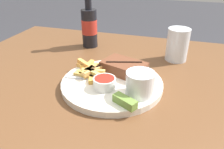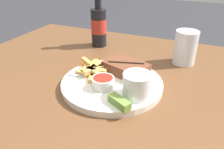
{
  "view_description": "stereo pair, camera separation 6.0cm",
  "coord_description": "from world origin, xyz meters",
  "px_view_note": "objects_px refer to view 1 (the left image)",
  "views": [
    {
      "loc": [
        0.15,
        -0.51,
        1.08
      ],
      "look_at": [
        0.0,
        0.0,
        0.79
      ],
      "focal_mm": 35.0,
      "sensor_mm": 36.0,
      "label": 1
    },
    {
      "loc": [
        0.21,
        -0.49,
        1.08
      ],
      "look_at": [
        0.0,
        0.0,
        0.79
      ],
      "focal_mm": 35.0,
      "sensor_mm": 36.0,
      "label": 2
    }
  ],
  "objects_px": {
    "pickle_spear": "(125,101)",
    "drinking_glass": "(177,45)",
    "dinner_plate": "(112,83)",
    "steak_portion": "(124,67)",
    "coleslaw_cup": "(140,82)",
    "beer_bottle": "(89,26)",
    "fork_utensil": "(86,78)",
    "dipping_sauce_cup": "(104,82)"
  },
  "relations": [
    {
      "from": "coleslaw_cup",
      "to": "beer_bottle",
      "type": "distance_m",
      "value": 0.42
    },
    {
      "from": "pickle_spear",
      "to": "dipping_sauce_cup",
      "type": "bearing_deg",
      "value": 139.61
    },
    {
      "from": "steak_portion",
      "to": "dinner_plate",
      "type": "bearing_deg",
      "value": -107.71
    },
    {
      "from": "pickle_spear",
      "to": "drinking_glass",
      "type": "relative_size",
      "value": 0.57
    },
    {
      "from": "beer_bottle",
      "to": "pickle_spear",
      "type": "bearing_deg",
      "value": -57.57
    },
    {
      "from": "dinner_plate",
      "to": "steak_portion",
      "type": "relative_size",
      "value": 1.96
    },
    {
      "from": "coleslaw_cup",
      "to": "pickle_spear",
      "type": "height_order",
      "value": "coleslaw_cup"
    },
    {
      "from": "dinner_plate",
      "to": "coleslaw_cup",
      "type": "bearing_deg",
      "value": -26.71
    },
    {
      "from": "pickle_spear",
      "to": "drinking_glass",
      "type": "xyz_separation_m",
      "value": [
        0.1,
        0.34,
        0.03
      ]
    },
    {
      "from": "fork_utensil",
      "to": "drinking_glass",
      "type": "bearing_deg",
      "value": 38.5
    },
    {
      "from": "pickle_spear",
      "to": "coleslaw_cup",
      "type": "bearing_deg",
      "value": 66.83
    },
    {
      "from": "dinner_plate",
      "to": "dipping_sauce_cup",
      "type": "distance_m",
      "value": 0.05
    },
    {
      "from": "dinner_plate",
      "to": "fork_utensil",
      "type": "xyz_separation_m",
      "value": [
        -0.07,
        -0.01,
        0.01
      ]
    },
    {
      "from": "dinner_plate",
      "to": "fork_utensil",
      "type": "height_order",
      "value": "fork_utensil"
    },
    {
      "from": "pickle_spear",
      "to": "fork_utensil",
      "type": "distance_m",
      "value": 0.16
    },
    {
      "from": "dinner_plate",
      "to": "drinking_glass",
      "type": "bearing_deg",
      "value": 55.71
    },
    {
      "from": "dinner_plate",
      "to": "drinking_glass",
      "type": "xyz_separation_m",
      "value": [
        0.16,
        0.24,
        0.05
      ]
    },
    {
      "from": "pickle_spear",
      "to": "drinking_glass",
      "type": "height_order",
      "value": "drinking_glass"
    },
    {
      "from": "coleslaw_cup",
      "to": "pickle_spear",
      "type": "xyz_separation_m",
      "value": [
        -0.02,
        -0.06,
        -0.02
      ]
    },
    {
      "from": "dinner_plate",
      "to": "pickle_spear",
      "type": "height_order",
      "value": "pickle_spear"
    },
    {
      "from": "dinner_plate",
      "to": "dipping_sauce_cup",
      "type": "height_order",
      "value": "dipping_sauce_cup"
    },
    {
      "from": "fork_utensil",
      "to": "beer_bottle",
      "type": "xyz_separation_m",
      "value": [
        -0.1,
        0.29,
        0.07
      ]
    },
    {
      "from": "dipping_sauce_cup",
      "to": "drinking_glass",
      "type": "height_order",
      "value": "drinking_glass"
    },
    {
      "from": "coleslaw_cup",
      "to": "dipping_sauce_cup",
      "type": "relative_size",
      "value": 1.19
    },
    {
      "from": "steak_portion",
      "to": "pickle_spear",
      "type": "height_order",
      "value": "steak_portion"
    },
    {
      "from": "steak_portion",
      "to": "coleslaw_cup",
      "type": "height_order",
      "value": "coleslaw_cup"
    },
    {
      "from": "dipping_sauce_cup",
      "to": "drinking_glass",
      "type": "relative_size",
      "value": 0.53
    },
    {
      "from": "steak_portion",
      "to": "beer_bottle",
      "type": "height_order",
      "value": "beer_bottle"
    },
    {
      "from": "dinner_plate",
      "to": "fork_utensil",
      "type": "distance_m",
      "value": 0.08
    },
    {
      "from": "fork_utensil",
      "to": "beer_bottle",
      "type": "height_order",
      "value": "beer_bottle"
    },
    {
      "from": "coleslaw_cup",
      "to": "beer_bottle",
      "type": "relative_size",
      "value": 0.3
    },
    {
      "from": "coleslaw_cup",
      "to": "drinking_glass",
      "type": "relative_size",
      "value": 0.64
    },
    {
      "from": "coleslaw_cup",
      "to": "pickle_spear",
      "type": "distance_m",
      "value": 0.07
    },
    {
      "from": "steak_portion",
      "to": "coleslaw_cup",
      "type": "distance_m",
      "value": 0.12
    },
    {
      "from": "coleslaw_cup",
      "to": "dipping_sauce_cup",
      "type": "height_order",
      "value": "coleslaw_cup"
    },
    {
      "from": "pickle_spear",
      "to": "beer_bottle",
      "type": "relative_size",
      "value": 0.27
    },
    {
      "from": "dipping_sauce_cup",
      "to": "pickle_spear",
      "type": "bearing_deg",
      "value": -40.39
    },
    {
      "from": "dipping_sauce_cup",
      "to": "pickle_spear",
      "type": "height_order",
      "value": "dipping_sauce_cup"
    },
    {
      "from": "fork_utensil",
      "to": "dinner_plate",
      "type": "bearing_deg",
      "value": 0.0
    },
    {
      "from": "beer_bottle",
      "to": "coleslaw_cup",
      "type": "bearing_deg",
      "value": -50.56
    },
    {
      "from": "dinner_plate",
      "to": "steak_portion",
      "type": "distance_m",
      "value": 0.07
    },
    {
      "from": "steak_portion",
      "to": "drinking_glass",
      "type": "height_order",
      "value": "drinking_glass"
    }
  ]
}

